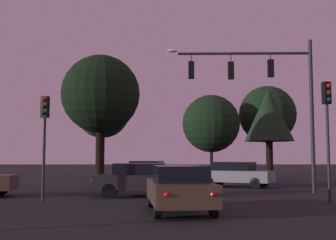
{
  "coord_description": "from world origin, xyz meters",
  "views": [
    {
      "loc": [
        -1.05,
        -5.57,
        1.78
      ],
      "look_at": [
        -0.79,
        17.93,
        3.84
      ],
      "focal_mm": 46.1,
      "sensor_mm": 36.0,
      "label": 1
    }
  ],
  "objects": [
    {
      "name": "ground_plane",
      "position": [
        0.0,
        24.5,
        0.0
      ],
      "size": [
        168.0,
        168.0,
        0.0
      ],
      "primitive_type": "plane",
      "color": "black",
      "rests_on": "ground"
    },
    {
      "name": "traffic_signal_mast_arm",
      "position": [
        4.23,
        16.24,
        5.46
      ],
      "size": [
        7.49,
        0.52,
        7.84
      ],
      "color": "#232326",
      "rests_on": "ground"
    },
    {
      "name": "traffic_light_corner_left",
      "position": [
        5.54,
        11.54,
        3.4
      ],
      "size": [
        0.36,
        0.38,
        4.83
      ],
      "color": "#232326",
      "rests_on": "ground"
    },
    {
      "name": "traffic_light_corner_right",
      "position": [
        -6.02,
        12.4,
        3.08
      ],
      "size": [
        0.36,
        0.38,
        4.35
      ],
      "color": "#232326",
      "rests_on": "ground"
    },
    {
      "name": "car_nearside_lane",
      "position": [
        -0.52,
        8.73,
        0.8
      ],
      "size": [
        2.29,
        4.69,
        1.52
      ],
      "color": "#473828",
      "rests_on": "ground"
    },
    {
      "name": "car_crossing_left",
      "position": [
        -2.05,
        14.52,
        0.8
      ],
      "size": [
        4.54,
        1.99,
        1.52
      ],
      "color": "#232328",
      "rests_on": "ground"
    },
    {
      "name": "car_far_lane",
      "position": [
        3.35,
        20.7,
        0.8
      ],
      "size": [
        4.67,
        3.71,
        1.52
      ],
      "color": "gray",
      "rests_on": "ground"
    },
    {
      "name": "car_parked_lot",
      "position": [
        -2.25,
        28.22,
        0.8
      ],
      "size": [
        4.75,
        2.82,
        1.52
      ],
      "color": "#232328",
      "rests_on": "ground"
    },
    {
      "name": "tree_behind_sign",
      "position": [
        6.75,
        26.02,
        4.91
      ],
      "size": [
        3.61,
        3.61,
        6.92
      ],
      "color": "black",
      "rests_on": "ground"
    },
    {
      "name": "tree_left_far",
      "position": [
        -6.93,
        36.2,
        6.29
      ],
      "size": [
        5.27,
        5.27,
        8.95
      ],
      "color": "black",
      "rests_on": "ground"
    },
    {
      "name": "tree_center_horizon",
      "position": [
        -4.7,
        19.35,
        5.44
      ],
      "size": [
        4.56,
        4.56,
        7.76
      ],
      "color": "black",
      "rests_on": "ground"
    },
    {
      "name": "tree_right_cluster",
      "position": [
        3.33,
        33.68,
        4.88
      ],
      "size": [
        5.27,
        5.27,
        7.52
      ],
      "color": "black",
      "rests_on": "ground"
    },
    {
      "name": "tree_lot_edge",
      "position": [
        9.02,
        35.75,
        5.93
      ],
      "size": [
        5.5,
        5.5,
        8.7
      ],
      "color": "black",
      "rests_on": "ground"
    }
  ]
}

